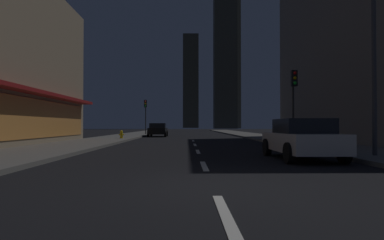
# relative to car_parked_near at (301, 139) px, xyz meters

# --- Properties ---
(ground_plane) EXTENTS (78.00, 136.00, 0.10)m
(ground_plane) POSITION_rel_car_parked_near_xyz_m (-3.60, 26.95, -0.79)
(ground_plane) COLOR black
(sidewalk_right) EXTENTS (4.00, 76.00, 0.15)m
(sidewalk_right) POSITION_rel_car_parked_near_xyz_m (3.40, 26.95, -0.67)
(sidewalk_right) COLOR #605E59
(sidewalk_right) RESTS_ON ground
(sidewalk_left) EXTENTS (4.00, 76.00, 0.15)m
(sidewalk_left) POSITION_rel_car_parked_near_xyz_m (-10.60, 26.95, -0.67)
(sidewalk_left) COLOR #605E59
(sidewalk_left) RESTS_ON ground
(lane_marking_center) EXTENTS (0.16, 23.00, 0.01)m
(lane_marking_center) POSITION_rel_car_parked_near_xyz_m (-3.60, 3.35, -0.73)
(lane_marking_center) COLOR silver
(lane_marking_center) RESTS_ON ground
(skyscraper_distant_tall) EXTENTS (7.65, 6.43, 46.20)m
(skyscraper_distant_tall) POSITION_rel_car_parked_near_xyz_m (-2.05, 147.59, 22.36)
(skyscraper_distant_tall) COLOR #3F3C2F
(skyscraper_distant_tall) RESTS_ON ground
(skyscraper_distant_mid) EXTENTS (8.51, 6.21, 64.61)m
(skyscraper_distant_mid) POSITION_rel_car_parked_near_xyz_m (10.51, 109.52, 31.56)
(skyscraper_distant_mid) COLOR #3D392D
(skyscraper_distant_mid) RESTS_ON ground
(skyscraper_distant_short) EXTENTS (6.74, 6.76, 57.89)m
(skyscraper_distant_short) POSITION_rel_car_parked_near_xyz_m (14.65, 121.26, 28.20)
(skyscraper_distant_short) COLOR #5E5A47
(skyscraper_distant_short) RESTS_ON ground
(car_parked_near) EXTENTS (1.98, 4.24, 1.45)m
(car_parked_near) POSITION_rel_car_parked_near_xyz_m (0.00, 0.00, 0.00)
(car_parked_near) COLOR silver
(car_parked_near) RESTS_ON ground
(car_parked_far) EXTENTS (1.98, 4.24, 1.45)m
(car_parked_far) POSITION_rel_car_parked_near_xyz_m (-7.20, 23.21, 0.00)
(car_parked_far) COLOR black
(car_parked_far) RESTS_ON ground
(fire_hydrant_far_left) EXTENTS (0.42, 0.30, 0.65)m
(fire_hydrant_far_left) POSITION_rel_car_parked_near_xyz_m (-9.50, 15.14, -0.29)
(fire_hydrant_far_left) COLOR gold
(fire_hydrant_far_left) RESTS_ON sidewalk_left
(traffic_light_near_right) EXTENTS (0.32, 0.48, 4.20)m
(traffic_light_near_right) POSITION_rel_car_parked_near_xyz_m (1.90, 6.41, 2.45)
(traffic_light_near_right) COLOR #2D2D2D
(traffic_light_near_right) RESTS_ON sidewalk_right
(traffic_light_far_left) EXTENTS (0.32, 0.48, 4.20)m
(traffic_light_far_left) POSITION_rel_car_parked_near_xyz_m (-9.10, 27.54, 2.45)
(traffic_light_far_left) COLOR #2D2D2D
(traffic_light_far_left) RESTS_ON sidewalk_left
(street_lamp_right) EXTENTS (1.96, 0.56, 6.58)m
(street_lamp_right) POSITION_rel_car_parked_near_xyz_m (1.78, -0.10, 4.33)
(street_lamp_right) COLOR #38383D
(street_lamp_right) RESTS_ON sidewalk_right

